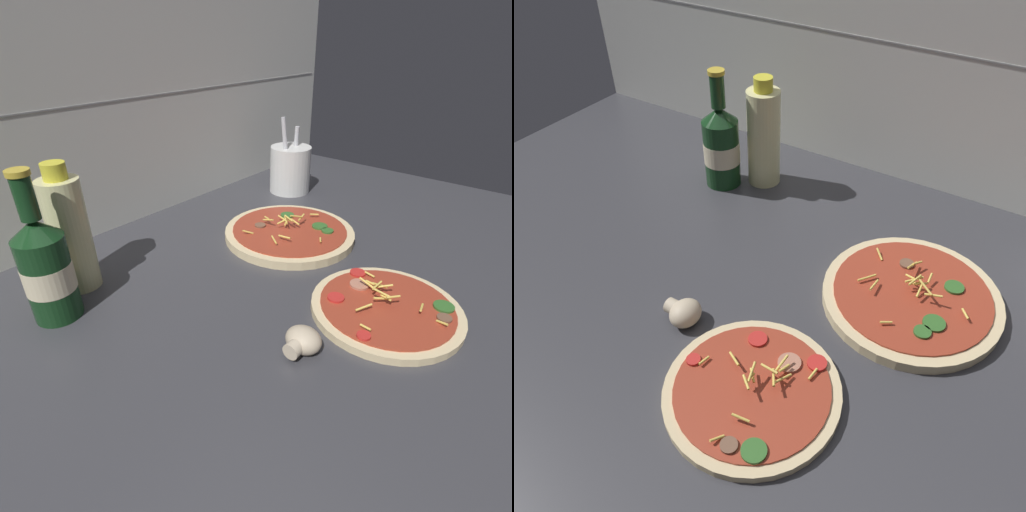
% 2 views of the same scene
% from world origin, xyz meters
% --- Properties ---
extents(counter_slab, '(1.60, 0.90, 0.03)m').
position_xyz_m(counter_slab, '(0.00, 0.00, 0.01)').
color(counter_slab, '#38383D').
rests_on(counter_slab, ground).
extents(tile_backsplash, '(1.60, 0.01, 0.60)m').
position_xyz_m(tile_backsplash, '(0.00, 0.45, 0.30)').
color(tile_backsplash, silver).
rests_on(tile_backsplash, ground).
extents(pizza_near, '(0.24, 0.24, 0.04)m').
position_xyz_m(pizza_near, '(0.07, -0.17, 0.03)').
color(pizza_near, beige).
rests_on(pizza_near, counter_slab).
extents(pizza_far, '(0.28, 0.28, 0.05)m').
position_xyz_m(pizza_far, '(0.20, 0.11, 0.04)').
color(pizza_far, beige).
rests_on(pizza_far, counter_slab).
extents(beer_bottle, '(0.07, 0.07, 0.24)m').
position_xyz_m(beer_bottle, '(-0.27, 0.24, 0.11)').
color(beer_bottle, '#143819').
rests_on(beer_bottle, counter_slab).
extents(oil_bottle, '(0.07, 0.07, 0.23)m').
position_xyz_m(oil_bottle, '(-0.20, 0.29, 0.13)').
color(oil_bottle, beige).
rests_on(oil_bottle, counter_slab).
extents(mushroom_left, '(0.06, 0.05, 0.04)m').
position_xyz_m(mushroom_left, '(-0.09, -0.12, 0.04)').
color(mushroom_left, beige).
rests_on(mushroom_left, counter_slab).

